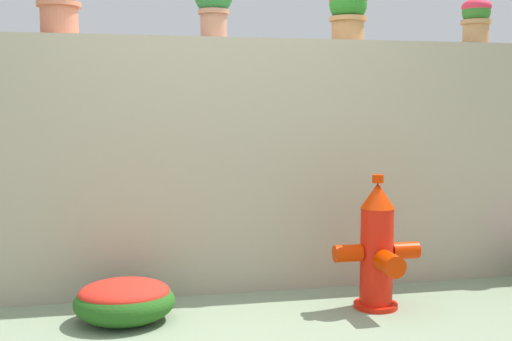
{
  "coord_description": "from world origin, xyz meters",
  "views": [
    {
      "loc": [
        -0.59,
        -3.23,
        1.24
      ],
      "look_at": [
        0.28,
        0.89,
        0.82
      ],
      "focal_mm": 45.16,
      "sensor_mm": 36.0,
      "label": 1
    }
  ],
  "objects": [
    {
      "name": "potted_plant_5",
      "position": [
        1.94,
        1.06,
        1.88
      ],
      "size": [
        0.22,
        0.22,
        0.34
      ],
      "color": "tan",
      "rests_on": "stone_wall"
    },
    {
      "name": "flower_bush_left",
      "position": [
        -0.58,
        0.47,
        0.13
      ],
      "size": [
        0.58,
        0.52,
        0.25
      ],
      "color": "#245919",
      "rests_on": "ground"
    },
    {
      "name": "potted_plant_4",
      "position": [
        0.96,
        1.06,
        1.91
      ],
      "size": [
        0.27,
        0.27,
        0.39
      ],
      "color": "#B87D4B",
      "rests_on": "stone_wall"
    },
    {
      "name": "fire_hydrant",
      "position": [
        0.94,
        0.39,
        0.37
      ],
      "size": [
        0.54,
        0.42,
        0.83
      ],
      "color": "red",
      "rests_on": "ground"
    },
    {
      "name": "stone_wall",
      "position": [
        0.0,
        1.09,
        0.84
      ],
      "size": [
        6.64,
        0.4,
        1.68
      ],
      "primitive_type": "cube",
      "color": "tan",
      "rests_on": "ground"
    }
  ]
}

